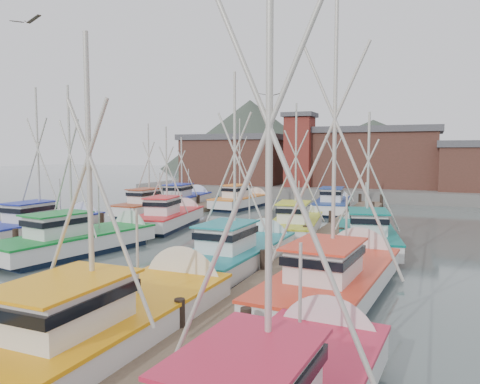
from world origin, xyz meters
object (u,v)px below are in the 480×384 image
at_px(lookout_tower, 299,149).
at_px(boat_12, 243,200).
at_px(boat_1, 114,321).
at_px(boat_4, 84,240).
at_px(boat_8, 171,217).

xyz_separation_m(lookout_tower, boat_12, (-2.03, -12.53, -4.87)).
distance_m(boat_1, boat_4, 12.71).
bearing_deg(boat_12, boat_8, -86.02).
relative_size(boat_1, boat_12, 1.16).
distance_m(boat_4, boat_8, 9.00).
bearing_deg(boat_8, boat_1, -72.79).
bearing_deg(boat_4, lookout_tower, 96.65).
distance_m(lookout_tower, boat_4, 34.29).
bearing_deg(boat_8, boat_4, -98.48).
distance_m(boat_1, boat_12, 31.59).
distance_m(boat_8, boat_12, 12.34).
bearing_deg(boat_4, boat_8, 101.46).
xyz_separation_m(boat_1, boat_4, (-8.88, 9.10, 0.00)).
relative_size(boat_1, boat_4, 1.07).
xyz_separation_m(boat_4, boat_8, (-0.12, 9.00, -0.01)).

